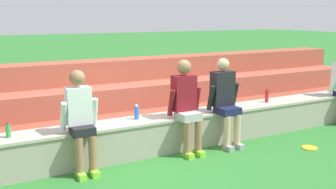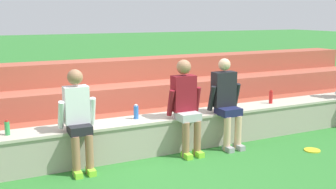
{
  "view_description": "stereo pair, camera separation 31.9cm",
  "coord_description": "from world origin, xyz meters",
  "px_view_note": "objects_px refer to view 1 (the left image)",
  "views": [
    {
      "loc": [
        -2.64,
        -5.13,
        2.13
      ],
      "look_at": [
        0.3,
        0.25,
        0.9
      ],
      "focal_mm": 42.6,
      "sensor_mm": 36.0,
      "label": 1
    },
    {
      "loc": [
        -2.36,
        -5.27,
        2.13
      ],
      "look_at": [
        0.3,
        0.25,
        0.9
      ],
      "focal_mm": 42.6,
      "sensor_mm": 36.0,
      "label": 2
    }
  ],
  "objects_px": {
    "person_left_of_center": "(81,118)",
    "water_bottle_mid_right": "(137,112)",
    "person_right_of_center": "(225,99)",
    "frisbee": "(310,148)",
    "water_bottle_near_left": "(8,130)",
    "water_bottle_near_right": "(267,96)",
    "person_center": "(186,103)"
  },
  "relations": [
    {
      "from": "person_left_of_center",
      "to": "water_bottle_near_right",
      "type": "bearing_deg",
      "value": 4.34
    },
    {
      "from": "frisbee",
      "to": "water_bottle_near_right",
      "type": "bearing_deg",
      "value": 88.09
    },
    {
      "from": "water_bottle_near_left",
      "to": "water_bottle_mid_right",
      "type": "height_order",
      "value": "water_bottle_mid_right"
    },
    {
      "from": "person_center",
      "to": "person_right_of_center",
      "type": "bearing_deg",
      "value": -0.29
    },
    {
      "from": "water_bottle_near_left",
      "to": "frisbee",
      "type": "relative_size",
      "value": 0.81
    },
    {
      "from": "person_center",
      "to": "water_bottle_near_right",
      "type": "xyz_separation_m",
      "value": [
        1.89,
        0.27,
        -0.13
      ]
    },
    {
      "from": "water_bottle_near_right",
      "to": "water_bottle_near_left",
      "type": "xyz_separation_m",
      "value": [
        -4.44,
        -0.0,
        -0.02
      ]
    },
    {
      "from": "water_bottle_near_left",
      "to": "frisbee",
      "type": "xyz_separation_m",
      "value": [
        4.41,
        -1.08,
        -0.64
      ]
    },
    {
      "from": "person_left_of_center",
      "to": "water_bottle_near_right",
      "type": "xyz_separation_m",
      "value": [
        3.55,
        0.27,
        -0.09
      ]
    },
    {
      "from": "person_right_of_center",
      "to": "water_bottle_near_left",
      "type": "xyz_separation_m",
      "value": [
        -3.29,
        0.27,
        -0.13
      ]
    },
    {
      "from": "frisbee",
      "to": "person_right_of_center",
      "type": "bearing_deg",
      "value": 143.92
    },
    {
      "from": "water_bottle_near_right",
      "to": "water_bottle_mid_right",
      "type": "relative_size",
      "value": 1.08
    },
    {
      "from": "water_bottle_mid_right",
      "to": "person_center",
      "type": "bearing_deg",
      "value": -24.04
    },
    {
      "from": "person_right_of_center",
      "to": "water_bottle_near_left",
      "type": "relative_size",
      "value": 7.08
    },
    {
      "from": "person_right_of_center",
      "to": "water_bottle_mid_right",
      "type": "xyz_separation_m",
      "value": [
        -1.44,
        0.32,
        -0.12
      ]
    },
    {
      "from": "water_bottle_near_right",
      "to": "water_bottle_mid_right",
      "type": "height_order",
      "value": "water_bottle_near_right"
    },
    {
      "from": "person_center",
      "to": "water_bottle_near_left",
      "type": "height_order",
      "value": "person_center"
    },
    {
      "from": "water_bottle_near_right",
      "to": "water_bottle_mid_right",
      "type": "bearing_deg",
      "value": 179.09
    },
    {
      "from": "person_right_of_center",
      "to": "water_bottle_near_right",
      "type": "height_order",
      "value": "person_right_of_center"
    },
    {
      "from": "person_left_of_center",
      "to": "person_right_of_center",
      "type": "relative_size",
      "value": 0.98
    },
    {
      "from": "person_left_of_center",
      "to": "water_bottle_mid_right",
      "type": "relative_size",
      "value": 6.24
    },
    {
      "from": "water_bottle_near_right",
      "to": "person_center",
      "type": "bearing_deg",
      "value": -171.85
    },
    {
      "from": "person_center",
      "to": "frisbee",
      "type": "bearing_deg",
      "value": -23.74
    },
    {
      "from": "person_left_of_center",
      "to": "person_right_of_center",
      "type": "bearing_deg",
      "value": -0.11
    },
    {
      "from": "person_left_of_center",
      "to": "water_bottle_mid_right",
      "type": "xyz_separation_m",
      "value": [
        0.96,
        0.31,
        -0.1
      ]
    },
    {
      "from": "person_right_of_center",
      "to": "frisbee",
      "type": "distance_m",
      "value": 1.58
    },
    {
      "from": "person_left_of_center",
      "to": "person_center",
      "type": "bearing_deg",
      "value": -0.04
    },
    {
      "from": "water_bottle_near_left",
      "to": "person_center",
      "type": "bearing_deg",
      "value": -6.02
    },
    {
      "from": "water_bottle_near_right",
      "to": "frisbee",
      "type": "height_order",
      "value": "water_bottle_near_right"
    },
    {
      "from": "person_left_of_center",
      "to": "frisbee",
      "type": "bearing_deg",
      "value": -13.07
    },
    {
      "from": "person_left_of_center",
      "to": "person_center",
      "type": "xyz_separation_m",
      "value": [
        1.66,
        -0.0,
        0.04
      ]
    },
    {
      "from": "water_bottle_mid_right",
      "to": "person_left_of_center",
      "type": "bearing_deg",
      "value": -162.12
    }
  ]
}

